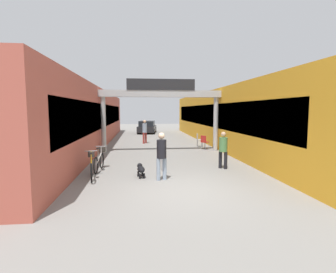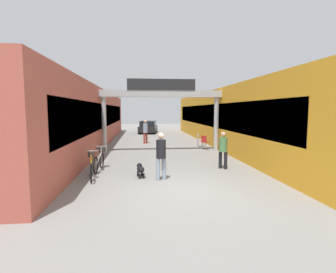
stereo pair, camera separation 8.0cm
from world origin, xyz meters
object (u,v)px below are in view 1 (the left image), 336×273
Objects in this scene: bollard_post_metal at (163,157)px; pedestrian_with_dog at (162,153)px; pedestrian_carrying_crate at (145,130)px; dog_on_leash at (141,169)px; cafe_chair_aluminium_farther at (199,139)px; pedestrian_companion at (223,148)px; parked_car_black at (147,127)px; bicycle_silver_second at (100,160)px; bicycle_orange_nearest at (91,166)px; cafe_chair_red_nearer at (204,141)px.

pedestrian_with_dog is at bearing -96.33° from bollard_post_metal.
pedestrian_with_dog is at bearing -87.85° from pedestrian_carrying_crate.
pedestrian_carrying_crate is 2.56× the size of dog_on_leash.
pedestrian_carrying_crate is 4.23m from cafe_chair_aluminium_farther.
parked_car_black is at bearing 98.58° from pedestrian_companion.
bollard_post_metal is 0.26× the size of parked_car_black.
pedestrian_with_dog is 3.04m from bicycle_silver_second.
pedestrian_companion is 0.90× the size of pedestrian_carrying_crate.
parked_car_black is (2.56, 18.94, 0.21)m from bicycle_orange_nearest.
cafe_chair_aluminium_farther is (3.07, 6.82, -0.01)m from bollard_post_metal.
cafe_chair_aluminium_farther is at bearing 49.24° from bicycle_silver_second.
pedestrian_carrying_crate is 5.09m from cafe_chair_red_nearer.
dog_on_leash is (-0.34, -9.95, -0.71)m from pedestrian_carrying_crate.
bicycle_orange_nearest is 1.88× the size of cafe_chair_aluminium_farther.
parked_car_black is (-3.19, 11.16, 0.10)m from cafe_chair_aluminium_farther.
dog_on_leash is at bearing -116.89° from cafe_chair_aluminium_farther.
bollard_post_metal is at bearing -86.43° from pedestrian_carrying_crate.
bicycle_orange_nearest is at bearing -102.11° from pedestrian_carrying_crate.
bollard_post_metal is (2.68, 0.97, 0.11)m from bicycle_orange_nearest.
pedestrian_with_dog is 1.57m from bollard_post_metal.
bollard_post_metal is at bearing 48.30° from dog_on_leash.
bicycle_orange_nearest is 9.68m from cafe_chair_aluminium_farther.
parked_car_black is at bearing 82.11° from bicycle_silver_second.
cafe_chair_aluminium_farther is 11.60m from parked_car_black.
pedestrian_companion reaches higher than bicycle_silver_second.
pedestrian_companion is 5.38m from bicycle_orange_nearest.
dog_on_leash is at bearing -121.85° from cafe_chair_red_nearer.
pedestrian_with_dog reaches higher than parked_car_black.
bicycle_orange_nearest is (-1.78, 0.04, 0.14)m from dog_on_leash.
bicycle_orange_nearest is 8.66m from cafe_chair_red_nearer.
pedestrian_companion is 0.37× the size of parked_car_black.
bollard_post_metal is (0.90, 1.01, 0.25)m from dog_on_leash.
bicycle_silver_second is 1.90× the size of cafe_chair_red_nearer.
pedestrian_carrying_crate is 8.97m from bollard_post_metal.
dog_on_leash is 7.62m from cafe_chair_red_nearer.
pedestrian_with_dog is at bearing -111.26° from cafe_chair_aluminium_farther.
pedestrian_carrying_crate reaches higher than cafe_chair_aluminium_farther.
parked_car_black is (-2.70, 17.91, -0.25)m from pedestrian_companion.
bicycle_orange_nearest reaches higher than dog_on_leash.
cafe_chair_red_nearer is at bearing -43.39° from pedestrian_carrying_crate.
pedestrian_companion reaches higher than bicycle_orange_nearest.
pedestrian_carrying_crate is at bearing 92.15° from pedestrian_with_dog.
cafe_chair_red_nearer is at bearing 58.15° from dog_on_leash.
bicycle_orange_nearest is 0.40× the size of parked_car_black.
bicycle_orange_nearest is 19.11m from parked_car_black.
pedestrian_with_dog is at bearing -36.25° from bicycle_silver_second.
pedestrian_carrying_crate is 1.04× the size of bicycle_silver_second.
pedestrian_with_dog is at bearing -150.30° from pedestrian_companion.
bollard_post_metal is (2.58, -0.27, 0.11)m from bicycle_silver_second.
pedestrian_companion is 2.29× the size of dog_on_leash.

